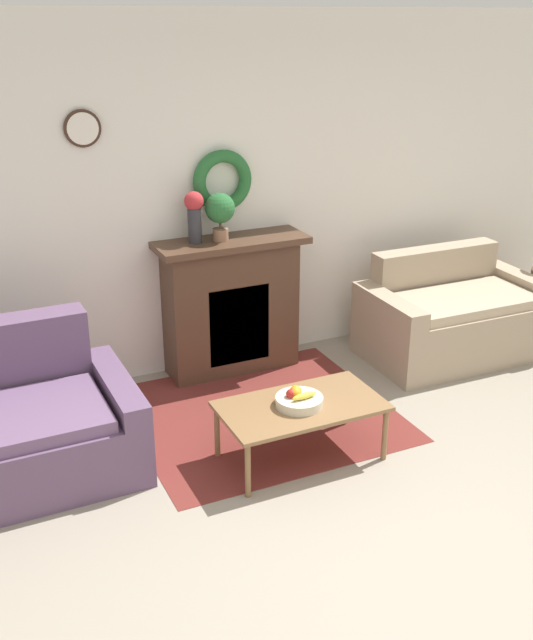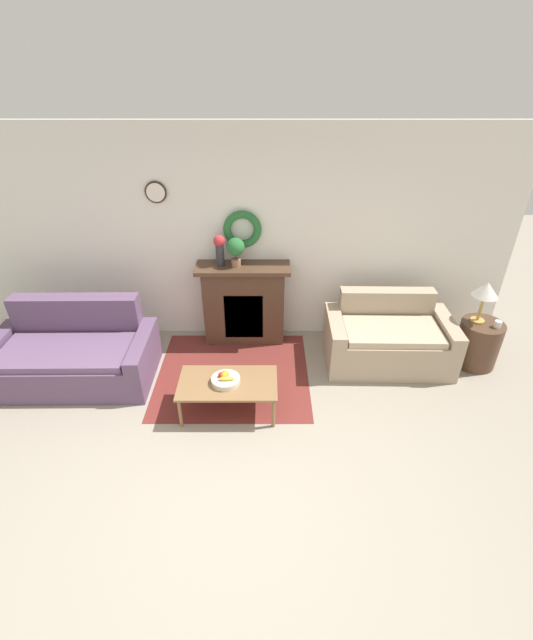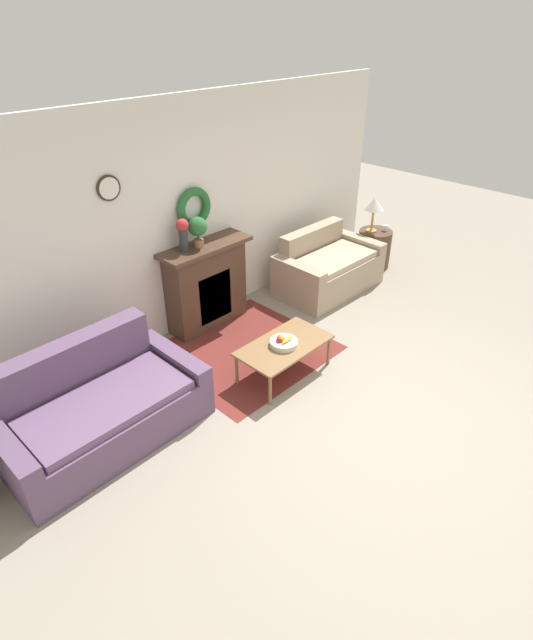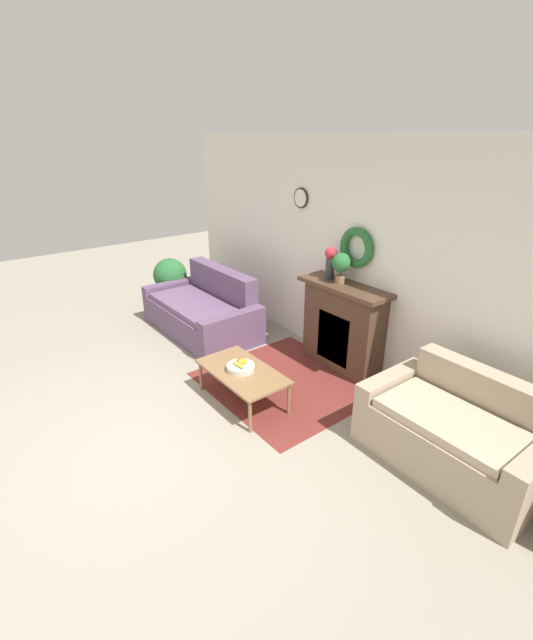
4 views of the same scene
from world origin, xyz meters
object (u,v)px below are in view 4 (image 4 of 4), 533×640
loveseat_right (454,434)px  potted_plant_floor_by_couch (170,277)px  couch_left (204,311)px  potted_plant_on_mantel (341,264)px  fruit_bowl (241,366)px  coffee_table (242,373)px  fireplace (343,326)px  vase_on_mantel_left (330,260)px

loveseat_right → potted_plant_floor_by_couch: 4.90m
couch_left → potted_plant_on_mantel: (1.88, 0.79, 1.00)m
loveseat_right → potted_plant_floor_by_couch: size_ratio=1.82×
potted_plant_on_mantel → fruit_bowl: bearing=-92.1°
loveseat_right → potted_plant_on_mantel: (-1.86, 0.49, 0.99)m
couch_left → fruit_bowl: couch_left is taller
loveseat_right → coffee_table: bearing=-153.5°
coffee_table → potted_plant_floor_by_couch: potted_plant_floor_by_couch is taller
couch_left → loveseat_right: 3.76m
loveseat_right → potted_plant_on_mantel: potted_plant_on_mantel is taller
potted_plant_floor_by_couch → coffee_table: bearing=-12.2°
fireplace → loveseat_right: size_ratio=0.77×
fireplace → couch_left: 2.14m
coffee_table → fruit_bowl: size_ratio=3.44×
potted_plant_on_mantel → potted_plant_floor_by_couch: bearing=-166.2°
potted_plant_on_mantel → fireplace: bearing=10.1°
fireplace → potted_plant_on_mantel: size_ratio=3.27×
fireplace → loveseat_right: (1.78, -0.50, -0.23)m
fruit_bowl → vase_on_mantel_left: vase_on_mantel_left is taller
potted_plant_on_mantel → potted_plant_floor_by_couch: (-3.02, -0.74, -0.78)m
coffee_table → vase_on_mantel_left: vase_on_mantel_left is taller
fireplace → potted_plant_on_mantel: potted_plant_on_mantel is taller
fireplace → vase_on_mantel_left: bearing=178.8°
vase_on_mantel_left → potted_plant_on_mantel: (0.19, -0.02, 0.00)m
potted_plant_on_mantel → couch_left: bearing=-157.3°
vase_on_mantel_left → coffee_table: bearing=-83.4°
coffee_table → potted_plant_floor_by_couch: 3.06m
coffee_table → potted_plant_on_mantel: size_ratio=2.89×
couch_left → potted_plant_on_mantel: potted_plant_on_mantel is taller
loveseat_right → vase_on_mantel_left: bearing=167.2°
loveseat_right → fireplace: bearing=165.4°
fireplace → couch_left: bearing=-157.8°
coffee_table → fruit_bowl: 0.08m
couch_left → potted_plant_floor_by_couch: couch_left is taller
vase_on_mantel_left → potted_plant_floor_by_couch: vase_on_mantel_left is taller
fireplace → potted_plant_floor_by_couch: (-3.10, -0.75, -0.02)m
fireplace → loveseat_right: bearing=-15.6°
fireplace → potted_plant_floor_by_couch: bearing=-166.3°
couch_left → loveseat_right: couch_left is taller
coffee_table → fireplace: bearing=85.5°
loveseat_right → potted_plant_on_mantel: 2.17m
fireplace → fruit_bowl: 1.42m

